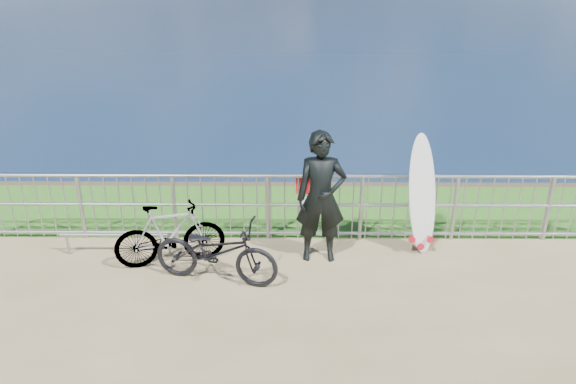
{
  "coord_description": "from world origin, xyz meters",
  "views": [
    {
      "loc": [
        -0.11,
        -6.57,
        4.33
      ],
      "look_at": [
        -0.17,
        1.2,
        1.0
      ],
      "focal_mm": 35.0,
      "sensor_mm": 36.0,
      "label": 1
    }
  ],
  "objects_px": {
    "bicycle_far": "(170,234)",
    "surfer": "(321,198)",
    "surfboard": "(422,199)",
    "bicycle_near": "(216,251)"
  },
  "relations": [
    {
      "from": "bicycle_near",
      "to": "bicycle_far",
      "type": "xyz_separation_m",
      "value": [
        -0.74,
        0.47,
        0.02
      ]
    },
    {
      "from": "surfboard",
      "to": "bicycle_far",
      "type": "bearing_deg",
      "value": -172.67
    },
    {
      "from": "surfboard",
      "to": "bicycle_far",
      "type": "height_order",
      "value": "surfboard"
    },
    {
      "from": "surfboard",
      "to": "bicycle_far",
      "type": "relative_size",
      "value": 1.15
    },
    {
      "from": "bicycle_near",
      "to": "surfboard",
      "type": "bearing_deg",
      "value": -59.29
    },
    {
      "from": "bicycle_near",
      "to": "bicycle_far",
      "type": "relative_size",
      "value": 1.11
    },
    {
      "from": "surfer",
      "to": "bicycle_far",
      "type": "relative_size",
      "value": 1.24
    },
    {
      "from": "bicycle_far",
      "to": "surfer",
      "type": "bearing_deg",
      "value": -100.47
    },
    {
      "from": "surfboard",
      "to": "bicycle_far",
      "type": "xyz_separation_m",
      "value": [
        -3.79,
        -0.49,
        -0.37
      ]
    },
    {
      "from": "surfboard",
      "to": "bicycle_near",
      "type": "bearing_deg",
      "value": -162.53
    }
  ]
}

